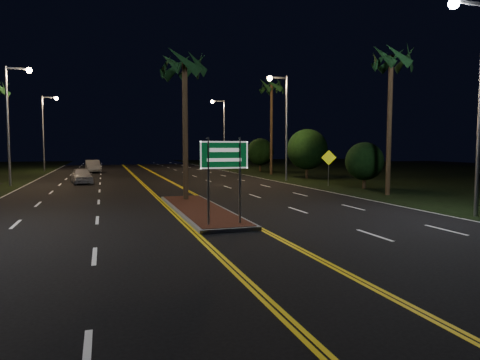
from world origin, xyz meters
name	(u,v)px	position (x,y,z in m)	size (l,w,h in m)	color
ground	(249,245)	(0.00, 0.00, 0.00)	(120.00, 120.00, 0.00)	black
grass_right	(437,174)	(30.00, 25.00, 0.00)	(40.00, 110.00, 0.01)	black
median_island	(200,210)	(0.00, 7.00, 0.08)	(2.25, 10.25, 0.17)	gray
highway_sign	(224,163)	(0.00, 2.80, 2.40)	(1.80, 0.08, 3.20)	gray
streetlight_left_mid	(13,111)	(-10.61, 24.00, 5.66)	(1.91, 0.44, 9.00)	gray
streetlight_left_far	(46,124)	(-10.61, 44.00, 5.66)	(1.91, 0.44, 9.00)	gray
streetlight_right_near	(474,83)	(10.61, 2.00, 5.66)	(1.91, 0.44, 9.00)	gray
streetlight_right_mid	(283,115)	(10.61, 22.00, 5.66)	(1.91, 0.44, 9.00)	gray
streetlight_right_far	(221,126)	(10.61, 42.00, 5.66)	(1.91, 0.44, 9.00)	gray
palm_median	(185,65)	(0.00, 10.50, 7.28)	(2.40, 2.40, 8.30)	#382819
palm_right_near	(391,60)	(12.50, 10.00, 8.21)	(2.40, 2.40, 9.30)	#382819
palm_right_far	(272,88)	(12.80, 30.00, 9.14)	(2.40, 2.40, 10.30)	#382819
shrub_near	(365,161)	(13.50, 14.00, 1.95)	(2.70, 2.70, 3.30)	#382819
shrub_mid	(307,149)	(14.00, 24.00, 2.73)	(3.78, 3.78, 4.62)	#382819
shrub_far	(260,152)	(13.80, 36.00, 2.34)	(3.24, 3.24, 3.96)	#382819
car_near	(82,174)	(-5.89, 24.48, 0.75)	(1.92, 4.49, 1.50)	silver
car_far	(93,165)	(-5.37, 39.71, 0.83)	(2.13, 4.98, 1.66)	silver
warning_sign	(329,162)	(12.12, 16.63, 1.79)	(1.09, 0.38, 2.72)	gray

